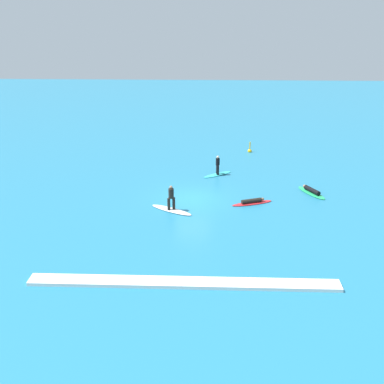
{
  "coord_description": "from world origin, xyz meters",
  "views": [
    {
      "loc": [
        1.11,
        -30.02,
        12.29
      ],
      "look_at": [
        0.0,
        0.0,
        0.5
      ],
      "focal_mm": 43.24,
      "sensor_mm": 36.0,
      "label": 1
    }
  ],
  "objects": [
    {
      "name": "surfer_on_green_board",
      "position": [
        8.59,
        1.33,
        0.14
      ],
      "size": [
        1.98,
        2.87,
        0.42
      ],
      "rotation": [
        0.0,
        0.0,
        2.05
      ],
      "color": "#23B266",
      "rests_on": "ground_plane"
    },
    {
      "name": "surfer_on_white_board",
      "position": [
        -1.28,
        -2.15,
        0.42
      ],
      "size": [
        3.01,
        2.17,
        1.76
      ],
      "rotation": [
        0.0,
        0.0,
        5.74
      ],
      "color": "white",
      "rests_on": "ground_plane"
    },
    {
      "name": "marker_buoy",
      "position": [
        4.96,
        11.72,
        0.16
      ],
      "size": [
        0.37,
        0.37,
        1.05
      ],
      "color": "yellow",
      "rests_on": "ground_plane"
    },
    {
      "name": "surfer_on_teal_board",
      "position": [
        1.86,
        5.13,
        0.43
      ],
      "size": [
        2.51,
        2.1,
        1.6
      ],
      "rotation": [
        0.0,
        0.0,
        0.64
      ],
      "color": "#33C6CC",
      "rests_on": "ground_plane"
    },
    {
      "name": "ground_plane",
      "position": [
        0.0,
        0.0,
        0.0
      ],
      "size": [
        120.0,
        120.0,
        0.0
      ],
      "primitive_type": "plane",
      "color": "teal",
      "rests_on": "ground"
    },
    {
      "name": "surfer_on_red_board",
      "position": [
        4.15,
        -0.76,
        0.13
      ],
      "size": [
        2.95,
        1.56,
        0.36
      ],
      "rotation": [
        0.0,
        0.0,
        0.35
      ],
      "color": "red",
      "rests_on": "ground_plane"
    },
    {
      "name": "wave_crest",
      "position": [
        0.0,
        -10.93,
        0.09
      ],
      "size": [
        15.03,
        0.9,
        0.18
      ],
      "primitive_type": "cube",
      "color": "white",
      "rests_on": "ground_plane"
    }
  ]
}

